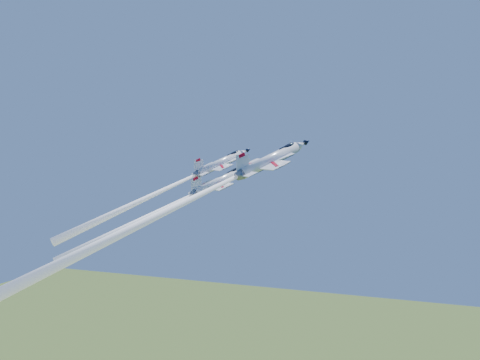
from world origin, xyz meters
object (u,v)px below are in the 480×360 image
(jet_slot, at_px, (169,206))
(jet_right, at_px, (186,202))
(jet_lead, at_px, (206,192))
(jet_left, at_px, (166,189))

(jet_slot, bearing_deg, jet_right, -2.66)
(jet_lead, relative_size, jet_right, 0.78)
(jet_left, relative_size, jet_right, 0.68)
(jet_left, height_order, jet_right, jet_right)
(jet_left, xyz_separation_m, jet_slot, (2.67, -3.93, -3.09))
(jet_left, distance_m, jet_slot, 5.67)
(jet_lead, bearing_deg, jet_left, -131.52)
(jet_right, height_order, jet_slot, jet_right)
(jet_lead, bearing_deg, jet_right, -48.71)
(jet_left, height_order, jet_slot, jet_left)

